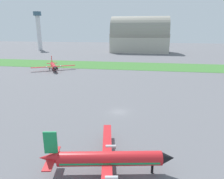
{
  "coord_description": "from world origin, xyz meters",
  "views": [
    {
      "loc": [
        6.71,
        -51.75,
        21.74
      ],
      "look_at": [
        -3.78,
        11.09,
        3.0
      ],
      "focal_mm": 33.02,
      "sensor_mm": 36.0,
      "label": 1
    }
  ],
  "objects": [
    {
      "name": "ground_plane",
      "position": [
        0.0,
        0.0,
        0.0
      ],
      "size": [
        600.0,
        600.0,
        0.0
      ],
      "primitive_type": "plane",
      "color": "slate"
    },
    {
      "name": "grass_taxiway_strip",
      "position": [
        0.0,
        73.82,
        0.04
      ],
      "size": [
        360.0,
        28.0,
        0.08
      ],
      "primitive_type": "cube",
      "color": "#3D7533",
      "rests_on": "ground_plane"
    },
    {
      "name": "airplane_taxiing_turboprop",
      "position": [
        -43.05,
        52.53,
        2.56
      ],
      "size": [
        20.82,
        18.16,
        7.0
      ],
      "rotation": [
        0.0,
        0.0,
        5.25
      ],
      "color": "red",
      "rests_on": "ground_plane"
    },
    {
      "name": "airplane_foreground_turboprop",
      "position": [
        1.48,
        -24.97,
        2.67
      ],
      "size": [
        20.79,
        24.17,
        7.29
      ],
      "rotation": [
        0.0,
        0.0,
        0.18
      ],
      "color": "red",
      "rests_on": "ground_plane"
    },
    {
      "name": "hangar_distant",
      "position": [
        -0.69,
        153.58,
        15.64
      ],
      "size": [
        54.5,
        27.26,
        33.38
      ],
      "color": "#B2AD9E",
      "rests_on": "ground_plane"
    },
    {
      "name": "control_tower",
      "position": [
        -106.08,
        156.89,
        22.82
      ],
      "size": [
        8.0,
        8.0,
        38.96
      ],
      "color": "silver",
      "rests_on": "ground_plane"
    }
  ]
}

